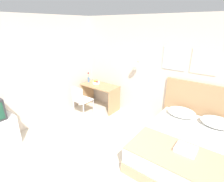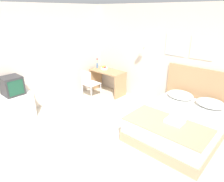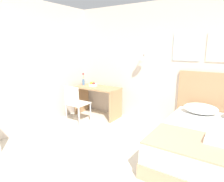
{
  "view_description": "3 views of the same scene",
  "coord_description": "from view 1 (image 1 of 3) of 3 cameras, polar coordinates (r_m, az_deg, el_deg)",
  "views": [
    {
      "loc": [
        1.64,
        -1.35,
        2.43
      ],
      "look_at": [
        -0.62,
        1.6,
        1.0
      ],
      "focal_mm": 28.0,
      "sensor_mm": 36.0,
      "label": 1
    },
    {
      "loc": [
        2.51,
        -2.02,
        2.48
      ],
      "look_at": [
        -0.43,
        1.21,
        0.71
      ],
      "focal_mm": 32.0,
      "sensor_mm": 36.0,
      "label": 2
    },
    {
      "loc": [
        1.35,
        -1.52,
        1.72
      ],
      "look_at": [
        -0.59,
        1.41,
        0.93
      ],
      "focal_mm": 32.0,
      "sensor_mm": 36.0,
      "label": 3
    }
  ],
  "objects": [
    {
      "name": "wall_back",
      "position": [
        4.5,
        15.09,
        6.18
      ],
      "size": [
        5.39,
        0.31,
        2.65
      ],
      "color": "beige",
      "rests_on": "ground_plane"
    },
    {
      "name": "bed",
      "position": [
        3.71,
        22.94,
        -16.87
      ],
      "size": [
        1.58,
        2.0,
        0.5
      ],
      "color": "tan",
      "rests_on": "ground_plane"
    },
    {
      "name": "headboard",
      "position": [
        4.41,
        27.26,
        -5.68
      ],
      "size": [
        1.7,
        0.06,
        1.24
      ],
      "color": "#A87F56",
      "rests_on": "ground_plane"
    },
    {
      "name": "pillow_left",
      "position": [
        4.2,
        21.75,
        -6.46
      ],
      "size": [
        0.61,
        0.46,
        0.18
      ],
      "color": "white",
      "rests_on": "bed"
    },
    {
      "name": "pillow_right",
      "position": [
        4.12,
        31.05,
        -8.73
      ],
      "size": [
        0.61,
        0.46,
        0.18
      ],
      "color": "white",
      "rests_on": "bed"
    },
    {
      "name": "throw_blanket",
      "position": [
        3.1,
        20.6,
        -18.73
      ],
      "size": [
        1.53,
        0.8,
        0.02
      ],
      "color": "tan",
      "rests_on": "bed"
    },
    {
      "name": "folded_towel_near_foot",
      "position": [
        3.17,
        22.96,
        -17.13
      ],
      "size": [
        0.32,
        0.28,
        0.06
      ],
      "color": "white",
      "rests_on": "throw_blanket"
    },
    {
      "name": "desk",
      "position": [
        5.26,
        -3.94,
        -0.4
      ],
      "size": [
        1.11,
        0.56,
        0.74
      ],
      "color": "#A87F56",
      "rests_on": "ground_plane"
    },
    {
      "name": "desk_chair",
      "position": [
        4.86,
        -10.24,
        -2.47
      ],
      "size": [
        0.43,
        0.43,
        0.87
      ],
      "color": "white",
      "rests_on": "ground_plane"
    },
    {
      "name": "fruit_bowl",
      "position": [
        5.3,
        -5.19,
        2.87
      ],
      "size": [
        0.22,
        0.22,
        0.12
      ],
      "color": "silver",
      "rests_on": "desk"
    },
    {
      "name": "flower_vase",
      "position": [
        5.44,
        -7.65,
        4.16
      ],
      "size": [
        0.06,
        0.06,
        0.32
      ],
      "color": "#4C7099",
      "rests_on": "desk"
    }
  ]
}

